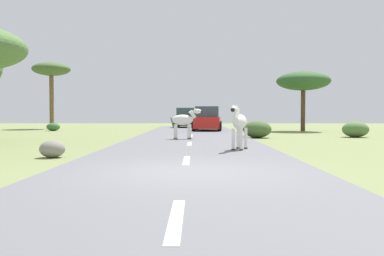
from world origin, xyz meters
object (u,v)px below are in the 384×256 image
at_px(car_0, 208,119).
at_px(bush_1, 53,127).
at_px(zebra_0, 239,123).
at_px(bush_0, 355,129).
at_px(zebra_2, 184,120).
at_px(tree_1, 51,71).
at_px(bush_3, 257,129).
at_px(car_1, 187,118).
at_px(tree_0, 303,82).
at_px(rock_1, 52,149).

height_order(car_0, bush_1, car_0).
xyz_separation_m(zebra_0, bush_0, (7.18, 8.30, -0.56)).
bearing_deg(bush_0, zebra_2, -165.29).
bearing_deg(tree_1, bush_1, -69.67).
relative_size(zebra_2, car_0, 0.35).
distance_m(tree_1, bush_3, 20.59).
bearing_deg(car_1, car_0, 107.32).
distance_m(zebra_2, tree_0, 13.44).
bearing_deg(car_1, zebra_0, 100.05).
distance_m(car_0, bush_1, 11.44).
relative_size(bush_1, rock_1, 1.34).
height_order(tree_0, bush_0, tree_0).
bearing_deg(tree_0, bush_3, -118.82).
distance_m(zebra_2, bush_0, 9.52).
bearing_deg(car_0, bush_0, -40.08).
distance_m(tree_1, bush_0, 24.59).
distance_m(zebra_0, tree_0, 17.46).
bearing_deg(bush_0, zebra_0, -130.87).
distance_m(zebra_2, bush_1, 14.52).
relative_size(zebra_2, rock_1, 2.14).
distance_m(tree_1, rock_1, 24.56).
relative_size(zebra_0, tree_0, 0.37).
bearing_deg(zebra_2, car_1, 162.65).
height_order(tree_0, rock_1, tree_0).
xyz_separation_m(zebra_0, tree_0, (6.37, 16.05, 2.63)).
relative_size(car_1, bush_0, 3.17).
height_order(zebra_2, car_0, car_0).
distance_m(zebra_0, bush_3, 7.94).
bearing_deg(car_0, bush_3, -69.45).
xyz_separation_m(tree_0, tree_1, (-19.96, 4.63, 1.27)).
bearing_deg(bush_1, tree_1, 110.33).
bearing_deg(zebra_2, tree_0, 122.33).
relative_size(car_0, car_1, 1.00).
distance_m(zebra_2, rock_1, 8.80).
height_order(car_1, bush_3, car_1).
bearing_deg(rock_1, zebra_2, 65.54).
bearing_deg(car_0, rock_1, -101.19).
xyz_separation_m(tree_1, bush_3, (15.38, -12.96, -4.43)).
bearing_deg(zebra_0, tree_1, -37.01).
bearing_deg(car_1, bush_3, 109.06).
bearing_deg(car_1, tree_1, 17.46).
distance_m(zebra_0, bush_1, 20.33).
bearing_deg(zebra_2, car_0, 153.77).
height_order(bush_0, rock_1, bush_0).
height_order(zebra_2, bush_1, zebra_2).
xyz_separation_m(car_1, bush_3, (4.04, -15.57, -0.40)).
bearing_deg(car_0, tree_1, 164.45).
bearing_deg(rock_1, bush_3, 52.87).
xyz_separation_m(zebra_2, bush_1, (-9.99, 10.51, -0.67)).
relative_size(car_0, bush_3, 2.99).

